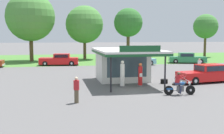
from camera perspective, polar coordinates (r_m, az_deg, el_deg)
ground_plane at (r=21.19m, az=4.46°, el=-4.65°), size 300.00×300.00×0.00m
grass_verge_strip at (r=50.52m, az=-4.64°, el=1.68°), size 120.00×24.00×0.01m
service_station_kiosk at (r=25.31m, az=2.22°, el=0.95°), size 4.94×7.78×3.31m
gas_pump_nearside at (r=22.46m, az=2.07°, el=-1.55°), size 0.44×0.44×2.08m
gas_pump_offside at (r=22.85m, az=5.62°, el=-1.73°), size 0.44×0.44×1.85m
motorcycle_with_rider at (r=19.98m, az=13.15°, el=-3.56°), size 2.16×0.70×1.58m
featured_classic_sedan at (r=26.08m, az=18.33°, el=-1.33°), size 5.50×2.56×1.53m
parked_car_back_row_centre_right at (r=39.48m, az=-10.36°, el=1.37°), size 5.48×2.45×1.57m
parked_car_back_row_centre_left at (r=38.79m, az=4.87°, el=1.26°), size 5.77×3.31×1.41m
parked_car_back_row_right at (r=43.36m, az=14.64°, el=1.65°), size 5.71×3.36×1.50m
bystander_standing_back_lot at (r=33.84m, az=2.98°, el=0.98°), size 0.34×0.34×1.70m
bystander_admiring_sedan at (r=17.26m, az=-7.06°, el=-4.41°), size 0.34×0.34×1.57m
bystander_strolling_foreground at (r=31.58m, az=16.88°, el=0.25°), size 0.34×0.34×1.62m
bystander_leaning_by_kiosk at (r=32.19m, az=7.26°, el=0.63°), size 0.36×0.36×1.64m
tree_oak_left at (r=48.92m, az=-5.47°, el=8.37°), size 6.28×6.28×9.00m
tree_oak_far_right at (r=57.16m, az=18.11°, el=7.54°), size 4.56×4.56×8.00m
tree_oak_right at (r=46.81m, az=-15.85°, el=9.52°), size 7.54×7.54×10.66m
tree_oak_distant_spare at (r=48.36m, az=3.24°, el=8.60°), size 4.75×4.75×8.53m
spare_tire_stack at (r=24.54m, az=10.28°, el=-2.81°), size 0.60×0.60×0.36m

